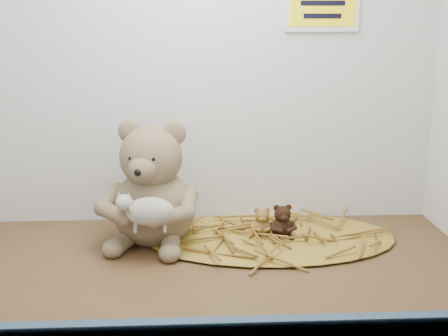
{
  "coord_description": "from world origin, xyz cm",
  "views": [
    {
      "loc": [
        -1.08,
        -110.99,
        50.87
      ],
      "look_at": [
        4.78,
        4.22,
        20.53
      ],
      "focal_mm": 45.0,
      "sensor_mm": 36.0,
      "label": 1
    }
  ],
  "objects_px": {
    "main_teddy": "(153,183)",
    "mini_teddy_brown": "(282,220)",
    "mini_teddy_tan": "(262,220)",
    "toy_lamb": "(150,212)"
  },
  "relations": [
    {
      "from": "mini_teddy_tan",
      "to": "main_teddy",
      "type": "bearing_deg",
      "value": -175.96
    },
    {
      "from": "main_teddy",
      "to": "toy_lamb",
      "type": "height_order",
      "value": "main_teddy"
    },
    {
      "from": "mini_teddy_tan",
      "to": "mini_teddy_brown",
      "type": "xyz_separation_m",
      "value": [
        0.05,
        -0.01,
        0.01
      ]
    },
    {
      "from": "toy_lamb",
      "to": "mini_teddy_brown",
      "type": "relative_size",
      "value": 1.69
    },
    {
      "from": "mini_teddy_brown",
      "to": "toy_lamb",
      "type": "bearing_deg",
      "value": -164.77
    },
    {
      "from": "main_teddy",
      "to": "toy_lamb",
      "type": "distance_m",
      "value": 0.11
    },
    {
      "from": "main_teddy",
      "to": "mini_teddy_brown",
      "type": "relative_size",
      "value": 3.64
    },
    {
      "from": "toy_lamb",
      "to": "mini_teddy_brown",
      "type": "xyz_separation_m",
      "value": [
        0.3,
        0.1,
        -0.06
      ]
    },
    {
      "from": "main_teddy",
      "to": "mini_teddy_brown",
      "type": "distance_m",
      "value": 0.32
    },
    {
      "from": "mini_teddy_tan",
      "to": "mini_teddy_brown",
      "type": "height_order",
      "value": "mini_teddy_brown"
    }
  ]
}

